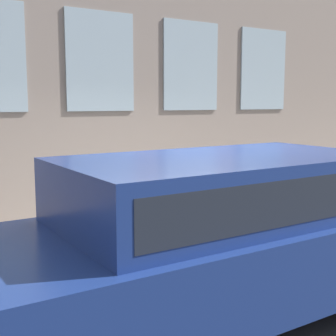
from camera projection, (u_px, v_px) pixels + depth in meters
The scene contains 5 objects.
ground_plane at pixel (191, 276), 5.95m from camera, with size 80.00×80.00×0.00m, color #2D2D30.
sidewalk at pixel (140, 245), 7.03m from camera, with size 2.62×60.00×0.13m.
fire_hydrant at pixel (158, 229), 6.37m from camera, with size 0.33×0.44×0.70m.
person at pixel (177, 192), 7.02m from camera, with size 0.30×0.20×1.23m.
parked_truck_navy_near at pixel (217, 229), 4.56m from camera, with size 1.95×5.11×1.68m.
Camera 1 is at (-4.65, 3.32, 2.19)m, focal length 50.00 mm.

